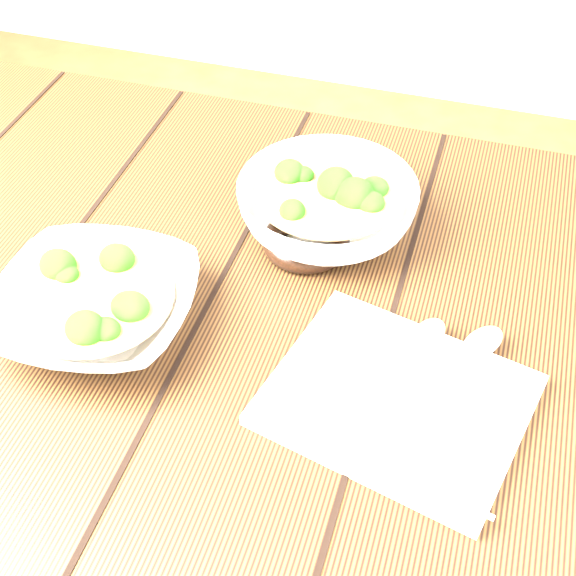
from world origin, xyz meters
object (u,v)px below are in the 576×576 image
at_px(soup_bowl_back, 327,206).
at_px(napkin, 397,400).
at_px(trivet, 306,241).
at_px(soup_bowl_front, 96,306).
at_px(table, 234,369).

bearing_deg(soup_bowl_back, napkin, -60.25).
bearing_deg(trivet, soup_bowl_front, -134.72).
relative_size(table, trivet, 11.44).
relative_size(soup_bowl_back, napkin, 1.17).
xyz_separation_m(soup_bowl_front, soup_bowl_back, (0.19, 0.22, 0.01)).
distance_m(soup_bowl_front, soup_bowl_back, 0.30).
bearing_deg(soup_bowl_back, trivet, -108.46).
relative_size(table, soup_bowl_back, 4.24).
xyz_separation_m(soup_bowl_front, napkin, (0.33, -0.01, -0.02)).
xyz_separation_m(soup_bowl_back, trivet, (-0.01, -0.04, -0.02)).
height_order(table, soup_bowl_back, soup_bowl_back).
height_order(soup_bowl_front, trivet, soup_bowl_front).
bearing_deg(napkin, table, 170.38).
height_order(soup_bowl_front, napkin, soup_bowl_front).
xyz_separation_m(soup_bowl_back, napkin, (0.14, -0.24, -0.03)).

